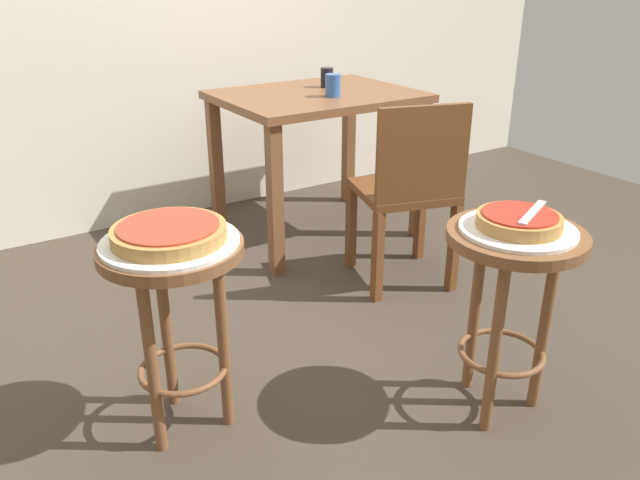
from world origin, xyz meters
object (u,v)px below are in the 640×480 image
serving_plate_foreground (518,230)px  wooden_chair (409,188)px  stool_middle (175,292)px  cup_far_edge (327,78)px  cup_near_edge (333,85)px  stool_foreground (511,278)px  serving_plate_middle (170,242)px  pizza_server_knife (533,212)px  dining_table (317,116)px  pizza_foreground (519,221)px  pizza_middle (169,233)px

serving_plate_foreground → wooden_chair: size_ratio=0.41×
stool_middle → cup_far_edge: 1.84m
serving_plate_foreground → cup_near_edge: (0.31, 1.46, 0.18)m
stool_foreground → serving_plate_foreground: (0.00, -0.00, 0.16)m
serving_plate_foreground → stool_middle: 1.03m
serving_plate_middle → pizza_server_knife: 1.05m
stool_foreground → serving_plate_middle: (-0.90, 0.47, 0.16)m
serving_plate_middle → dining_table: 1.65m
serving_plate_middle → wooden_chair: 1.28m
cup_near_edge → wooden_chair: (0.00, -0.60, -0.35)m
dining_table → cup_near_edge: cup_near_edge is taller
stool_foreground → pizza_foreground: size_ratio=2.55×
pizza_middle → pizza_server_knife: bearing=-27.7°
cup_far_edge → dining_table: bearing=-142.1°
stool_middle → cup_far_edge: cup_far_edge is taller
dining_table → wooden_chair: bearing=-89.4°
serving_plate_middle → cup_far_edge: size_ratio=3.92×
serving_plate_middle → wooden_chair: (1.21, 0.38, -0.17)m
pizza_foreground → stool_middle: (-0.90, 0.47, -0.19)m
serving_plate_foreground → serving_plate_middle: 1.02m
serving_plate_foreground → pizza_middle: size_ratio=1.07×
wooden_chair → serving_plate_middle: bearing=-162.5°
serving_plate_foreground → cup_near_edge: 1.50m
pizza_middle → cup_near_edge: bearing=39.2°
serving_plate_foreground → serving_plate_middle: size_ratio=0.88×
dining_table → pizza_server_knife: dining_table is taller
stool_foreground → pizza_foreground: (-0.00, -0.00, 0.19)m
stool_middle → serving_plate_middle: bearing=180.0°
stool_middle → pizza_middle: size_ratio=1.96×
wooden_chair → pizza_middle: bearing=-162.5°
pizza_foreground → dining_table: dining_table is taller
dining_table → pizza_middle: bearing=-137.0°
pizza_server_knife → serving_plate_middle: bearing=127.5°
dining_table → stool_middle: bearing=-137.0°
pizza_server_knife → pizza_foreground: bearing=121.5°
stool_middle → dining_table: dining_table is taller
pizza_middle → dining_table: 1.65m
serving_plate_foreground → pizza_server_knife: size_ratio=1.57×
stool_middle → dining_table: (1.20, 1.12, 0.17)m
pizza_middle → cup_far_edge: 1.81m
serving_plate_middle → pizza_server_knife: bearing=-27.7°
stool_foreground → wooden_chair: size_ratio=0.75×
stool_foreground → cup_near_edge: bearing=78.0°
pizza_foreground → stool_foreground: bearing=63.4°
stool_middle → serving_plate_foreground: bearing=-27.5°
serving_plate_middle → wooden_chair: wooden_chair is taller
pizza_foreground → cup_near_edge: (0.31, 1.46, 0.15)m
serving_plate_foreground → wooden_chair: 0.92m
pizza_server_knife → dining_table: bearing=55.5°
cup_near_edge → wooden_chair: cup_near_edge is taller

